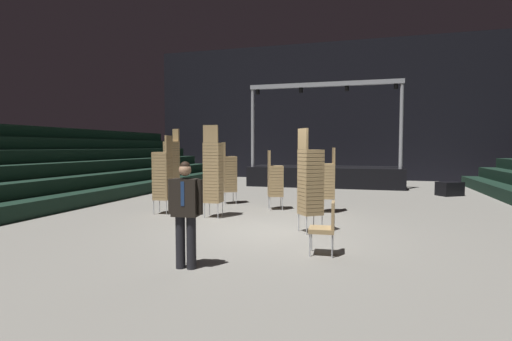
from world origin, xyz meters
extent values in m
cube|color=gray|center=(0.00, 0.00, -0.05)|extent=(22.00, 30.00, 0.10)
cube|color=black|center=(0.00, 15.00, 4.00)|extent=(22.00, 0.30, 8.00)
cube|color=black|center=(-6.88, 1.00, 0.23)|extent=(0.75, 24.00, 0.45)
cube|color=black|center=(-7.62, 1.00, 0.68)|extent=(0.75, 24.00, 0.45)
cube|color=black|center=(-8.38, 1.00, 1.12)|extent=(0.75, 24.00, 0.45)
cube|color=black|center=(0.00, 10.72, 0.47)|extent=(7.23, 2.73, 0.93)
cylinder|color=#9EA0A8|center=(-3.37, 9.60, 2.83)|extent=(0.16, 0.16, 3.80)
cylinder|color=#9EA0A8|center=(3.37, 9.60, 2.83)|extent=(0.16, 0.16, 3.80)
cube|color=#9EA0A8|center=(0.00, 9.60, 4.73)|extent=(6.93, 0.20, 0.20)
cylinder|color=black|center=(-3.12, 9.60, 4.51)|extent=(0.18, 0.18, 0.22)
cylinder|color=black|center=(-1.04, 9.60, 4.51)|extent=(0.18, 0.18, 0.22)
cylinder|color=black|center=(1.04, 9.60, 4.51)|extent=(0.18, 0.18, 0.22)
cylinder|color=black|center=(3.12, 9.60, 4.51)|extent=(0.18, 0.18, 0.22)
cylinder|color=black|center=(-0.62, -3.06, 0.41)|extent=(0.15, 0.15, 0.83)
cylinder|color=black|center=(-0.80, -3.08, 0.41)|extent=(0.15, 0.15, 0.83)
cube|color=silver|center=(-0.70, -3.13, 1.12)|extent=(0.19, 0.11, 0.59)
cube|color=black|center=(-0.71, -3.07, 1.12)|extent=(0.42, 0.26, 0.59)
cube|color=navy|center=(-0.70, -3.19, 1.19)|extent=(0.06, 0.02, 0.37)
cylinder|color=black|center=(-0.47, -3.05, 1.13)|extent=(0.10, 0.10, 0.54)
cylinder|color=black|center=(-0.94, -3.09, 1.13)|extent=(0.10, 0.10, 0.54)
sphere|color=tan|center=(-0.71, -3.07, 1.55)|extent=(0.19, 0.19, 0.19)
sphere|color=black|center=(-0.71, -3.07, 1.60)|extent=(0.16, 0.16, 0.16)
cylinder|color=#B2B5BA|center=(-2.41, 4.01, 0.20)|extent=(0.02, 0.02, 0.40)
cylinder|color=#B2B5BA|center=(-2.19, 3.70, 0.20)|extent=(0.02, 0.02, 0.40)
cylinder|color=#B2B5BA|center=(-2.72, 3.79, 0.20)|extent=(0.02, 0.02, 0.40)
cylinder|color=#B2B5BA|center=(-2.51, 3.48, 0.20)|extent=(0.02, 0.02, 0.40)
cube|color=#A38456|center=(-2.46, 3.74, 0.44)|extent=(0.61, 0.61, 0.08)
cube|color=#A38456|center=(-2.46, 3.74, 0.53)|extent=(0.61, 0.61, 0.08)
cube|color=#A38456|center=(-2.46, 3.74, 0.61)|extent=(0.61, 0.61, 0.08)
cube|color=#A38456|center=(-2.46, 3.74, 0.70)|extent=(0.61, 0.61, 0.08)
cube|color=#A38456|center=(-2.46, 3.74, 0.78)|extent=(0.61, 0.61, 0.08)
cube|color=#A38456|center=(-2.46, 3.74, 0.87)|extent=(0.61, 0.61, 0.08)
cube|color=#A38456|center=(-2.46, 3.74, 0.95)|extent=(0.61, 0.61, 0.08)
cube|color=#A38456|center=(-2.46, 3.74, 1.04)|extent=(0.61, 0.61, 0.08)
cube|color=#A38456|center=(-2.46, 3.74, 1.12)|extent=(0.61, 0.61, 0.08)
cube|color=#A38456|center=(-2.46, 3.74, 1.21)|extent=(0.61, 0.61, 0.08)
cube|color=#A38456|center=(-2.46, 3.74, 1.29)|extent=(0.61, 0.61, 0.08)
cube|color=#A38456|center=(-2.46, 3.74, 1.38)|extent=(0.61, 0.61, 0.08)
cube|color=#A38456|center=(-2.46, 3.74, 1.46)|extent=(0.61, 0.61, 0.08)
cube|color=#A38456|center=(-2.46, 3.74, 1.55)|extent=(0.61, 0.61, 0.08)
cube|color=#A38456|center=(-2.62, 3.63, 1.82)|extent=(0.27, 0.36, 0.46)
cylinder|color=#B2B5BA|center=(-3.78, 1.15, 0.20)|extent=(0.02, 0.02, 0.40)
cylinder|color=#B2B5BA|center=(-3.81, 1.53, 0.20)|extent=(0.02, 0.02, 0.40)
cylinder|color=#B2B5BA|center=(-3.40, 1.19, 0.20)|extent=(0.02, 0.02, 0.40)
cylinder|color=#B2B5BA|center=(-3.43, 1.57, 0.20)|extent=(0.02, 0.02, 0.40)
cube|color=#A38456|center=(-3.60, 1.36, 0.44)|extent=(0.48, 0.48, 0.08)
cube|color=#A38456|center=(-3.60, 1.36, 0.53)|extent=(0.48, 0.48, 0.08)
cube|color=#A38456|center=(-3.60, 1.36, 0.61)|extent=(0.48, 0.48, 0.08)
cube|color=#A38456|center=(-3.60, 1.36, 0.70)|extent=(0.48, 0.48, 0.08)
cube|color=#A38456|center=(-3.60, 1.36, 0.78)|extent=(0.48, 0.48, 0.08)
cube|color=#A38456|center=(-3.60, 1.36, 0.87)|extent=(0.48, 0.48, 0.08)
cube|color=#A38456|center=(-3.60, 1.36, 0.95)|extent=(0.48, 0.48, 0.08)
cube|color=#A38456|center=(-3.60, 1.36, 1.04)|extent=(0.48, 0.48, 0.08)
cube|color=#A38456|center=(-3.60, 1.36, 1.12)|extent=(0.48, 0.48, 0.08)
cube|color=#A38456|center=(-3.60, 1.36, 1.21)|extent=(0.48, 0.48, 0.08)
cube|color=#A38456|center=(-3.60, 1.36, 1.29)|extent=(0.48, 0.48, 0.08)
cube|color=#A38456|center=(-3.60, 1.36, 1.38)|extent=(0.48, 0.48, 0.08)
cube|color=#A38456|center=(-3.60, 1.36, 1.46)|extent=(0.48, 0.48, 0.08)
cube|color=#A38456|center=(-3.60, 1.36, 1.55)|extent=(0.48, 0.48, 0.08)
cube|color=#A38456|center=(-3.60, 1.36, 1.63)|extent=(0.48, 0.48, 0.08)
cube|color=#A38456|center=(-3.60, 1.36, 1.72)|extent=(0.48, 0.48, 0.08)
cube|color=#A38456|center=(-3.41, 1.38, 1.99)|extent=(0.09, 0.41, 0.46)
cylinder|color=#B2B5BA|center=(-0.57, 3.22, 0.20)|extent=(0.02, 0.02, 0.40)
cylinder|color=#B2B5BA|center=(-0.44, 2.86, 0.20)|extent=(0.02, 0.02, 0.40)
cylinder|color=#B2B5BA|center=(-0.93, 3.09, 0.20)|extent=(0.02, 0.02, 0.40)
cylinder|color=#B2B5BA|center=(-0.80, 2.73, 0.20)|extent=(0.02, 0.02, 0.40)
cube|color=#A38456|center=(-0.69, 2.98, 0.44)|extent=(0.56, 0.56, 0.08)
cube|color=#A38456|center=(-0.69, 2.98, 0.53)|extent=(0.56, 0.56, 0.08)
cube|color=#A38456|center=(-0.69, 2.98, 0.61)|extent=(0.56, 0.56, 0.08)
cube|color=#A38456|center=(-0.69, 2.98, 0.70)|extent=(0.56, 0.56, 0.08)
cube|color=#A38456|center=(-0.69, 2.98, 0.78)|extent=(0.56, 0.56, 0.08)
cube|color=#A38456|center=(-0.69, 2.98, 0.87)|extent=(0.56, 0.56, 0.08)
cube|color=#A38456|center=(-0.69, 2.98, 0.95)|extent=(0.56, 0.56, 0.08)
cube|color=#A38456|center=(-0.69, 2.98, 1.04)|extent=(0.56, 0.56, 0.08)
cube|color=#A38456|center=(-0.69, 2.98, 1.12)|extent=(0.56, 0.56, 0.08)
cube|color=#A38456|center=(-0.69, 2.98, 1.21)|extent=(0.56, 0.56, 0.08)
cube|color=#A38456|center=(-0.69, 2.98, 1.29)|extent=(0.56, 0.56, 0.08)
cube|color=#A38456|center=(-0.87, 2.91, 1.56)|extent=(0.18, 0.40, 0.46)
cylinder|color=#B2B5BA|center=(-4.87, 4.10, 0.20)|extent=(0.02, 0.02, 0.40)
cylinder|color=#B2B5BA|center=(-5.19, 4.31, 0.20)|extent=(0.02, 0.02, 0.40)
cylinder|color=#B2B5BA|center=(-4.66, 4.43, 0.20)|extent=(0.02, 0.02, 0.40)
cylinder|color=#B2B5BA|center=(-4.98, 4.63, 0.20)|extent=(0.02, 0.02, 0.40)
cube|color=#A38456|center=(-4.92, 4.37, 0.44)|extent=(0.61, 0.61, 0.08)
cube|color=#A38456|center=(-4.92, 4.37, 0.53)|extent=(0.61, 0.61, 0.08)
cube|color=#A38456|center=(-4.92, 4.37, 0.61)|extent=(0.61, 0.61, 0.08)
cube|color=#A38456|center=(-4.92, 4.37, 0.70)|extent=(0.61, 0.61, 0.08)
cube|color=#A38456|center=(-4.92, 4.37, 0.78)|extent=(0.61, 0.61, 0.08)
cube|color=#A38456|center=(-4.92, 4.37, 0.87)|extent=(0.61, 0.61, 0.08)
cube|color=#A38456|center=(-4.92, 4.37, 0.95)|extent=(0.61, 0.61, 0.08)
cube|color=#A38456|center=(-4.92, 4.37, 1.04)|extent=(0.61, 0.61, 0.08)
cube|color=#A38456|center=(-4.92, 4.37, 1.12)|extent=(0.61, 0.61, 0.08)
cube|color=#A38456|center=(-4.92, 4.37, 1.21)|extent=(0.61, 0.61, 0.08)
cube|color=#A38456|center=(-4.92, 4.37, 1.29)|extent=(0.61, 0.61, 0.08)
cube|color=#A38456|center=(-4.92, 4.37, 1.38)|extent=(0.61, 0.61, 0.08)
cube|color=#A38456|center=(-4.92, 4.37, 1.46)|extent=(0.61, 0.61, 0.08)
cube|color=#A38456|center=(-4.92, 4.37, 1.55)|extent=(0.61, 0.61, 0.08)
cube|color=#A38456|center=(-4.92, 4.37, 1.63)|extent=(0.61, 0.61, 0.08)
cube|color=#A38456|center=(-4.92, 4.37, 1.72)|extent=(0.61, 0.61, 0.08)
cube|color=#A38456|center=(-4.92, 4.37, 1.80)|extent=(0.61, 0.61, 0.08)
cube|color=#A38456|center=(-4.92, 4.37, 1.89)|extent=(0.61, 0.61, 0.08)
cube|color=#A38456|center=(-4.92, 4.37, 1.97)|extent=(0.61, 0.61, 0.08)
cube|color=#A38456|center=(-4.92, 4.37, 2.06)|extent=(0.61, 0.61, 0.08)
cube|color=#A38456|center=(-4.82, 4.53, 2.33)|extent=(0.37, 0.26, 0.46)
cylinder|color=#B2B5BA|center=(0.71, 2.66, 0.20)|extent=(0.02, 0.02, 0.40)
cylinder|color=#B2B5BA|center=(0.64, 3.03, 0.20)|extent=(0.02, 0.02, 0.40)
cylinder|color=#B2B5BA|center=(1.08, 2.73, 0.20)|extent=(0.02, 0.02, 0.40)
cylinder|color=#B2B5BA|center=(1.01, 3.10, 0.20)|extent=(0.02, 0.02, 0.40)
cube|color=#A38456|center=(0.86, 2.88, 0.44)|extent=(0.51, 0.51, 0.08)
cube|color=#A38456|center=(0.86, 2.88, 0.53)|extent=(0.51, 0.51, 0.08)
cube|color=#A38456|center=(0.86, 2.88, 0.61)|extent=(0.51, 0.51, 0.08)
cube|color=#A38456|center=(0.86, 2.88, 0.70)|extent=(0.51, 0.51, 0.08)
cube|color=#A38456|center=(0.86, 2.88, 0.78)|extent=(0.51, 0.51, 0.08)
cube|color=#A38456|center=(0.86, 2.88, 0.87)|extent=(0.51, 0.51, 0.08)
cube|color=#A38456|center=(0.86, 2.88, 0.95)|extent=(0.51, 0.51, 0.08)
cube|color=#A38456|center=(0.86, 2.88, 1.04)|extent=(0.51, 0.51, 0.08)
cube|color=#A38456|center=(0.86, 2.88, 1.12)|extent=(0.51, 0.51, 0.08)
cube|color=#A38456|center=(0.86, 2.88, 1.21)|extent=(0.51, 0.51, 0.08)
cube|color=#A38456|center=(0.86, 2.88, 1.29)|extent=(0.51, 0.51, 0.08)
cube|color=#A38456|center=(0.86, 2.88, 1.38)|extent=(0.51, 0.51, 0.08)
cube|color=#A38456|center=(1.05, 2.91, 1.65)|extent=(0.12, 0.41, 0.46)
cylinder|color=#B2B5BA|center=(0.84, 0.32, 0.20)|extent=(0.02, 0.02, 0.40)
cylinder|color=#B2B5BA|center=(1.06, 0.01, 0.20)|extent=(0.02, 0.02, 0.40)
cylinder|color=#B2B5BA|center=(0.53, 0.10, 0.20)|extent=(0.02, 0.02, 0.40)
cylinder|color=#B2B5BA|center=(0.75, -0.21, 0.20)|extent=(0.02, 0.02, 0.40)
cube|color=#A38456|center=(0.79, 0.05, 0.44)|extent=(0.62, 0.62, 0.08)
cube|color=#A38456|center=(0.79, 0.05, 0.53)|extent=(0.62, 0.62, 0.08)
cube|color=#A38456|center=(0.79, 0.05, 0.61)|extent=(0.62, 0.62, 0.08)
cube|color=#A38456|center=(0.79, 0.05, 0.70)|extent=(0.62, 0.62, 0.08)
cube|color=#A38456|center=(0.79, 0.05, 0.78)|extent=(0.62, 0.62, 0.08)
cube|color=#A38456|center=(0.79, 0.05, 0.87)|extent=(0.62, 0.62, 0.08)
cube|color=#A38456|center=(0.79, 0.05, 0.95)|extent=(0.62, 0.62, 0.08)
cube|color=#A38456|center=(0.79, 0.05, 1.04)|extent=(0.62, 0.62, 0.08)
cube|color=#A38456|center=(0.79, 0.05, 1.12)|extent=(0.62, 0.62, 0.08)
cube|color=#A38456|center=(0.79, 0.05, 1.21)|extent=(0.62, 0.62, 0.08)
cube|color=#A38456|center=(0.79, 0.05, 1.29)|extent=(0.62, 0.62, 0.08)
cube|color=#A38456|center=(0.79, 0.05, 1.38)|extent=(0.62, 0.62, 0.08)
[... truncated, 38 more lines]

